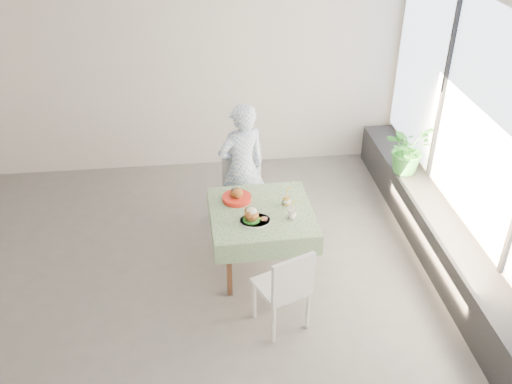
{
  "coord_description": "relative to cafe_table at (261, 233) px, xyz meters",
  "views": [
    {
      "loc": [
        0.23,
        -4.69,
        4.0
      ],
      "look_at": [
        0.8,
        0.14,
        0.94
      ],
      "focal_mm": 40.0,
      "sensor_mm": 36.0,
      "label": 1
    }
  ],
  "objects": [
    {
      "name": "main_dish",
      "position": [
        -0.1,
        -0.18,
        0.33
      ],
      "size": [
        0.31,
        0.31,
        0.16
      ],
      "color": "white",
      "rests_on": "cafe_table"
    },
    {
      "name": "potted_plant",
      "position": [
        1.9,
        1.02,
        0.35
      ],
      "size": [
        0.73,
        0.7,
        0.62
      ],
      "primitive_type": "imported",
      "rotation": [
        0.0,
        0.0,
        0.52
      ],
      "color": "#347F2A",
      "rests_on": "window_ledge"
    },
    {
      "name": "chair_far",
      "position": [
        -0.09,
        0.78,
        -0.16
      ],
      "size": [
        0.53,
        0.53,
        0.98
      ],
      "color": "white",
      "rests_on": "ground"
    },
    {
      "name": "diner",
      "position": [
        -0.12,
        0.81,
        0.33
      ],
      "size": [
        0.67,
        0.56,
        1.58
      ],
      "primitive_type": "imported",
      "rotation": [
        0.0,
        0.0,
        3.5
      ],
      "color": "#88A7D9",
      "rests_on": "ground"
    },
    {
      "name": "ceiling",
      "position": [
        -0.85,
        -0.09,
        2.34
      ],
      "size": [
        6.0,
        6.0,
        0.0
      ],
      "primitive_type": "plane",
      "rotation": [
        3.14,
        0.0,
        0.0
      ],
      "color": "white",
      "rests_on": "ground"
    },
    {
      "name": "second_dish",
      "position": [
        -0.23,
        0.22,
        0.32
      ],
      "size": [
        0.31,
        0.31,
        0.14
      ],
      "color": "red",
      "rests_on": "cafe_table"
    },
    {
      "name": "juice_cup_lemonade",
      "position": [
        0.29,
        -0.16,
        0.34
      ],
      "size": [
        0.09,
        0.09,
        0.24
      ],
      "color": "white",
      "rests_on": "cafe_table"
    },
    {
      "name": "chair_near",
      "position": [
        0.09,
        -0.86,
        -0.18
      ],
      "size": [
        0.56,
        0.56,
        0.91
      ],
      "color": "white",
      "rests_on": "ground"
    },
    {
      "name": "wall_front",
      "position": [
        -0.85,
        -2.59,
        0.94
      ],
      "size": [
        6.0,
        0.02,
        2.8
      ],
      "primitive_type": "cube",
      "color": "silver",
      "rests_on": "ground"
    },
    {
      "name": "cafe_table",
      "position": [
        0.0,
        0.0,
        0.0
      ],
      "size": [
        1.07,
        1.07,
        0.74
      ],
      "color": "brown",
      "rests_on": "ground"
    },
    {
      "name": "window_pane",
      "position": [
        2.12,
        -0.09,
        1.19
      ],
      "size": [
        0.01,
        4.8,
        2.18
      ],
      "primitive_type": "cube",
      "color": "#D1E0F9",
      "rests_on": "ground"
    },
    {
      "name": "floor",
      "position": [
        -0.85,
        -0.09,
        -0.46
      ],
      "size": [
        6.0,
        6.0,
        0.0
      ],
      "primitive_type": "plane",
      "color": "#5F5C5A",
      "rests_on": "ground"
    },
    {
      "name": "wall_right",
      "position": [
        2.15,
        -0.09,
        0.94
      ],
      "size": [
        0.02,
        5.0,
        2.8
      ],
      "primitive_type": "cube",
      "color": "silver",
      "rests_on": "ground"
    },
    {
      "name": "wall_back",
      "position": [
        -0.85,
        2.41,
        0.94
      ],
      "size": [
        6.0,
        0.02,
        2.8
      ],
      "primitive_type": "cube",
      "color": "silver",
      "rests_on": "ground"
    },
    {
      "name": "window_ledge",
      "position": [
        1.95,
        -0.09,
        -0.21
      ],
      "size": [
        0.4,
        4.8,
        0.5
      ],
      "primitive_type": "cube",
      "color": "black",
      "rests_on": "ground"
    },
    {
      "name": "juice_cup_orange",
      "position": [
        0.27,
        0.08,
        0.34
      ],
      "size": [
        0.09,
        0.09,
        0.24
      ],
      "color": "white",
      "rests_on": "cafe_table"
    }
  ]
}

